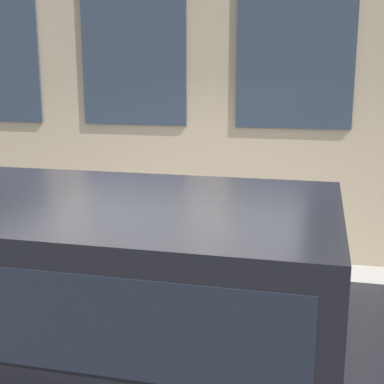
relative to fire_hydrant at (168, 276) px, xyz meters
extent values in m
plane|color=#2D2D30|center=(-0.55, -0.05, -0.56)|extent=(80.00, 80.00, 0.00)
cube|color=gray|center=(0.64, -0.05, -0.48)|extent=(2.40, 60.00, 0.18)
cube|color=#2D3847|center=(1.82, -1.06, 2.18)|extent=(0.03, 1.39, 1.75)
cube|color=#2D3847|center=(1.82, 0.96, 2.18)|extent=(0.03, 1.39, 1.75)
cylinder|color=gray|center=(0.00, 0.00, -0.37)|extent=(0.34, 0.34, 0.04)
cylinder|color=gray|center=(0.00, 0.00, -0.07)|extent=(0.25, 0.25, 0.63)
sphere|color=slate|center=(0.00, 0.00, 0.24)|extent=(0.26, 0.26, 0.26)
cylinder|color=black|center=(0.00, 0.00, 0.32)|extent=(0.09, 0.09, 0.10)
cylinder|color=gray|center=(0.00, -0.17, 0.00)|extent=(0.09, 0.10, 0.09)
cylinder|color=gray|center=(0.00, 0.17, 0.00)|extent=(0.09, 0.10, 0.09)
cylinder|color=#232328|center=(0.29, -0.41, -0.09)|extent=(0.09, 0.09, 0.59)
cylinder|color=#232328|center=(0.42, -0.41, -0.09)|extent=(0.09, 0.09, 0.59)
cube|color=#1E59A5|center=(0.35, -0.41, 0.43)|extent=(0.16, 0.11, 0.44)
cylinder|color=#1E59A5|center=(0.24, -0.41, 0.44)|extent=(0.07, 0.07, 0.42)
cylinder|color=#1E59A5|center=(0.47, -0.41, 0.44)|extent=(0.07, 0.07, 0.42)
sphere|color=#8C6647|center=(0.35, -0.41, 0.75)|extent=(0.20, 0.20, 0.20)
cylinder|color=black|center=(-1.20, -1.43, -0.17)|extent=(0.24, 0.79, 0.79)
cube|color=black|center=(-2.00, 0.01, 0.18)|extent=(1.84, 4.62, 0.69)
cube|color=black|center=(-2.00, -0.11, 0.89)|extent=(1.62, 2.87, 0.74)
cube|color=#1E232D|center=(-2.00, -0.11, 0.89)|extent=(1.63, 2.64, 0.47)
camera|label=1|loc=(-4.80, -1.40, 1.98)|focal=50.00mm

